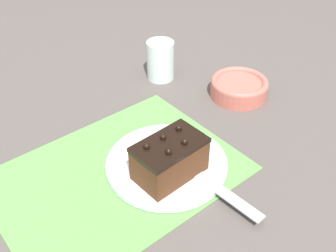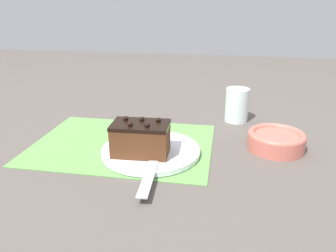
% 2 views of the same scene
% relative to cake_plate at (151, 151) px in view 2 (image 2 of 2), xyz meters
% --- Properties ---
extents(ground_plane, '(3.00, 3.00, 0.00)m').
position_rel_cake_plate_xyz_m(ground_plane, '(-0.09, 0.05, -0.01)').
color(ground_plane, '#544C47').
extents(placemat_woven, '(0.46, 0.34, 0.00)m').
position_rel_cake_plate_xyz_m(placemat_woven, '(-0.09, 0.05, -0.01)').
color(placemat_woven, '#609E4C').
rests_on(placemat_woven, ground_plane).
extents(cake_plate, '(0.24, 0.24, 0.01)m').
position_rel_cake_plate_xyz_m(cake_plate, '(0.00, 0.00, 0.00)').
color(cake_plate, white).
rests_on(cake_plate, placemat_woven).
extents(chocolate_cake, '(0.13, 0.09, 0.08)m').
position_rel_cake_plate_xyz_m(chocolate_cake, '(-0.02, -0.03, 0.04)').
color(chocolate_cake, '#512D19').
rests_on(chocolate_cake, cake_plate).
extents(serving_knife, '(0.04, 0.25, 0.01)m').
position_rel_cake_plate_xyz_m(serving_knife, '(0.02, -0.04, 0.01)').
color(serving_knife, black).
rests_on(serving_knife, cake_plate).
extents(drinking_glass, '(0.07, 0.07, 0.10)m').
position_rel_cake_plate_xyz_m(drinking_glass, '(0.21, 0.28, 0.04)').
color(drinking_glass, silver).
rests_on(drinking_glass, ground_plane).
extents(small_bowl, '(0.14, 0.14, 0.05)m').
position_rel_cake_plate_xyz_m(small_bowl, '(0.30, 0.09, 0.01)').
color(small_bowl, '#C66656').
rests_on(small_bowl, ground_plane).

